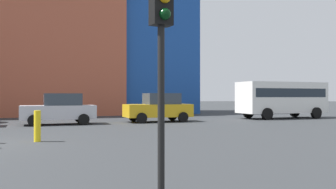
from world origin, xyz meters
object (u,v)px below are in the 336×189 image
(parked_car_2, at_px, (59,109))
(white_bus, at_px, (282,97))
(parked_car_3, at_px, (159,108))
(traffic_light_near_right, at_px, (162,31))
(bollard_yellow_1, at_px, (37,126))

(parked_car_2, xyz_separation_m, white_bus, (16.17, 0.23, 0.71))
(parked_car_3, height_order, traffic_light_near_right, traffic_light_near_right)
(parked_car_2, distance_m, white_bus, 16.18)
(traffic_light_near_right, distance_m, bollard_yellow_1, 8.66)
(bollard_yellow_1, bearing_deg, white_bus, 25.36)
(parked_car_3, relative_size, bollard_yellow_1, 3.78)
(white_bus, bearing_deg, parked_car_2, 0.80)
(parked_car_2, relative_size, parked_car_3, 0.98)
(parked_car_3, bearing_deg, bollard_yellow_1, 46.93)
(white_bus, xyz_separation_m, bollard_yellow_1, (-17.49, -8.29, -1.05))
(white_bus, height_order, bollard_yellow_1, white_bus)
(parked_car_3, bearing_deg, traffic_light_near_right, 70.75)
(bollard_yellow_1, bearing_deg, parked_car_2, 80.71)
(traffic_light_near_right, xyz_separation_m, bollard_yellow_1, (-1.87, 8.17, -2.19))
(parked_car_2, bearing_deg, bollard_yellow_1, 80.71)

